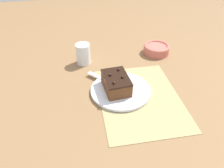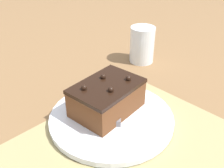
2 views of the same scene
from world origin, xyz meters
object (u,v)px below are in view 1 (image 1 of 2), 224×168
(cake_plate, at_px, (121,90))
(small_bowl, at_px, (156,49))
(chocolate_cake, at_px, (116,83))
(serving_knife, at_px, (115,84))
(drinking_glass, at_px, (83,54))

(cake_plate, distance_m, small_bowl, 0.41)
(cake_plate, bearing_deg, chocolate_cake, 73.29)
(chocolate_cake, distance_m, small_bowl, 0.42)
(serving_knife, xyz_separation_m, drinking_glass, (0.23, 0.12, 0.03))
(small_bowl, bearing_deg, serving_knife, 133.15)
(cake_plate, xyz_separation_m, small_bowl, (0.31, -0.27, 0.02))
(chocolate_cake, bearing_deg, serving_knife, -0.51)
(cake_plate, relative_size, small_bowl, 1.84)
(chocolate_cake, distance_m, drinking_glass, 0.29)
(serving_knife, distance_m, drinking_glass, 0.27)
(serving_knife, relative_size, drinking_glass, 1.73)
(serving_knife, bearing_deg, cake_plate, -104.67)
(chocolate_cake, height_order, drinking_glass, drinking_glass)
(small_bowl, bearing_deg, chocolate_cake, 136.19)
(chocolate_cake, xyz_separation_m, small_bowl, (0.30, -0.29, -0.02))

